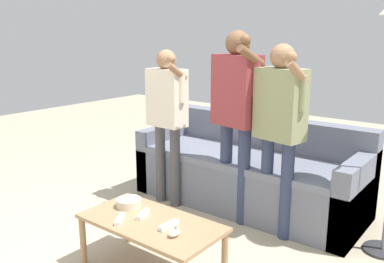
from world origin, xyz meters
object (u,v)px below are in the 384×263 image
Objects in this scene: game_remote_wand_near at (143,214)px; game_remote_wand_far at (168,225)px; game_remote_wand_spare at (120,219)px; player_left at (167,109)px; player_right at (280,119)px; couch at (249,173)px; snack_bowl at (129,203)px; coffee_table at (151,228)px; game_remote_nunchuk at (174,233)px; player_center at (236,105)px.

game_remote_wand_far is at bearing -4.23° from game_remote_wand_near.
game_remote_wand_far and game_remote_wand_spare have the same top height.
player_left is at bearing 123.01° from game_remote_wand_near.
player_right is 1.24m from game_remote_wand_near.
couch is 13.41× the size of game_remote_wand_far.
snack_bowl is at bearing -124.52° from player_right.
game_remote_nunchuk reaches higher than coffee_table.
game_remote_nunchuk is at bearing -96.48° from player_right.
game_remote_wand_far is at bearing -48.38° from player_left.
player_left is at bearing 131.62° from game_remote_wand_far.
game_remote_wand_far is (-0.10, 0.06, -0.01)m from game_remote_nunchuk.
player_right reaches higher than game_remote_nunchuk.
player_center is 1.34m from game_remote_wand_spare.
couch is at bearing 88.00° from game_remote_wand_spare.
game_remote_wand_far is (0.86, -0.97, -0.51)m from player_left.
snack_bowl is 1.18m from player_center.
couch is 24.11× the size of game_remote_nunchuk.
game_remote_wand_near is at bearing -114.97° from player_right.
game_remote_wand_far reaches higher than coffee_table.
player_center reaches higher than player_left.
game_remote_wand_spare is at bearing -96.39° from player_center.
player_right is at bearing 83.52° from game_remote_nunchuk.
snack_bowl is at bearing -104.42° from player_center.
couch is 1.39m from snack_bowl.
couch is 13.97× the size of game_remote_wand_near.
couch is 1.45m from coffee_table.
game_remote_nunchuk is at bearing -46.96° from player_left.
couch reaches higher than game_remote_wand_spare.
coffee_table is 0.66× the size of player_left.
couch is at bearing 101.32° from player_center.
player_left is 9.14× the size of game_remote_wand_far.
game_remote_wand_spare is at bearing -141.20° from coffee_table.
player_right reaches higher than game_remote_wand_far.
snack_bowl is 0.11× the size of player_center.
player_right is 10.23× the size of game_remote_wand_spare.
coffee_table is at bearing -110.38° from player_right.
game_remote_wand_near is at bearing -56.99° from player_left.
couch reaches higher than coffee_table.
coffee_table is 1.33m from player_left.
player_center is 1.21m from game_remote_wand_near.
player_left is (-0.61, -0.48, 0.61)m from couch.
player_center is at bearing 99.57° from game_remote_wand_far.
game_remote_wand_spare is at bearing -157.90° from game_remote_wand_far.
game_remote_nunchuk is 0.36m from game_remote_wand_near.
player_left reaches higher than game_remote_wand_near.
player_center reaches higher than game_remote_wand_far.
coffee_table is 1.26m from player_right.
couch is 12.13× the size of snack_bowl.
game_remote_nunchuk is 0.05× the size of player_center.
couch is 1.43m from game_remote_wand_near.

